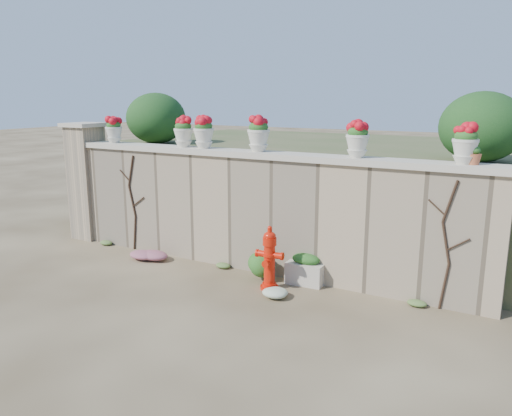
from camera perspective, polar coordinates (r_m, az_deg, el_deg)
The scene contains 21 objects.
ground at distance 7.64m, azimuth -6.87°, elevation -10.73°, with size 80.00×80.00×0.00m, color #473823.
stone_wall at distance 8.76m, azimuth -0.07°, elevation -0.68°, with size 8.00×0.40×2.00m, color #9E8969.
wall_cap at distance 8.58m, azimuth -0.07°, elevation 6.16°, with size 8.10×0.52×0.10m, color beige.
gate_pillar at distance 11.31m, azimuth -18.70°, elevation 3.00°, with size 0.72×0.72×2.48m.
raised_fill at distance 11.59m, azimuth 7.78°, elevation 2.49°, with size 9.00×6.00×2.00m, color #384C23.
back_shrub_left at distance 11.37m, azimuth -11.34°, elevation 10.03°, with size 1.30×1.30×1.10m, color #143814.
back_shrub_right at distance 8.66m, azimuth 24.40°, elevation 8.43°, with size 1.30×1.30×1.10m, color #143814.
vine_left at distance 10.16m, azimuth -13.92°, elevation 0.75°, with size 0.60×0.04×1.91m.
vine_right at distance 7.54m, azimuth 20.96°, elevation -3.82°, with size 0.60×0.04×1.91m.
fire_hydrant at distance 7.93m, azimuth 1.55°, elevation -5.72°, with size 0.45×0.32×1.03m.
planter_box at distance 8.29m, azimuth 5.70°, elevation -7.03°, with size 0.63×0.38×0.51m.
green_shrub at distance 8.41m, azimuth 0.12°, elevation -6.23°, with size 0.63×0.57×0.60m, color #1E5119.
magenta_clump at distance 9.64m, azimuth -12.39°, elevation -5.24°, with size 0.80×0.53×0.21m, color #CD2985.
white_flowers at distance 7.77m, azimuth 1.68°, elevation -9.48°, with size 0.52×0.42×0.19m, color white.
urn_pot_0 at distance 10.56m, azimuth -15.94°, elevation 8.56°, with size 0.33×0.33×0.52m.
urn_pot_1 at distance 9.40m, azimuth -8.31°, elevation 8.57°, with size 0.35×0.35×0.55m.
urn_pot_2 at distance 9.13m, azimuth -6.00°, elevation 8.59°, with size 0.37×0.37×0.58m.
urn_pot_3 at distance 8.52m, azimuth 0.29°, elevation 8.44°, with size 0.38×0.38×0.60m.
urn_pot_4 at distance 7.82m, azimuth 11.53°, elevation 7.70°, with size 0.36×0.36×0.56m.
urn_pot_5 at distance 7.49m, azimuth 22.80°, elevation 6.75°, with size 0.36×0.36×0.56m.
terracotta_pot at distance 7.50m, azimuth 23.62°, elevation 5.43°, with size 0.21×0.21×0.25m.
Camera 1 is at (4.21, -5.61, 3.01)m, focal length 35.00 mm.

